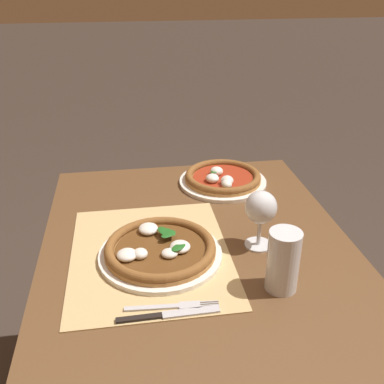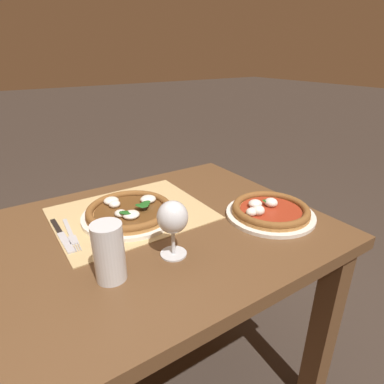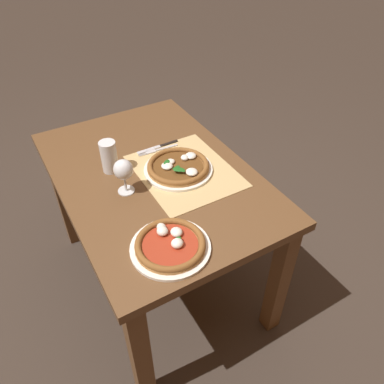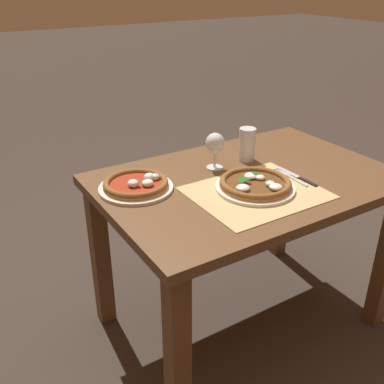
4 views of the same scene
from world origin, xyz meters
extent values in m
plane|color=#382D26|center=(0.00, 0.00, 0.00)|extent=(24.00, 24.00, 0.00)
cube|color=brown|center=(0.00, 0.00, 0.72)|extent=(1.19, 0.80, 0.04)
cube|color=brown|center=(-0.53, -0.34, 0.35)|extent=(0.07, 0.07, 0.70)
cube|color=brown|center=(-0.53, 0.34, 0.35)|extent=(0.07, 0.07, 0.70)
cube|color=brown|center=(0.53, 0.34, 0.35)|extent=(0.07, 0.07, 0.70)
cube|color=tan|center=(-0.06, -0.13, 0.74)|extent=(0.48, 0.39, 0.00)
cylinder|color=silver|center=(-0.05, -0.10, 0.75)|extent=(0.30, 0.30, 0.01)
cylinder|color=#B77F42|center=(-0.05, -0.10, 0.76)|extent=(0.27, 0.27, 0.01)
torus|color=brown|center=(-0.05, -0.10, 0.77)|extent=(0.27, 0.27, 0.02)
cylinder|color=brown|center=(-0.05, -0.10, 0.77)|extent=(0.22, 0.22, 0.00)
ellipsoid|color=silver|center=(-0.02, -0.15, 0.78)|extent=(0.04, 0.04, 0.02)
ellipsoid|color=silver|center=(-0.02, -0.18, 0.78)|extent=(0.05, 0.05, 0.02)
ellipsoid|color=silver|center=(-0.03, -0.05, 0.78)|extent=(0.05, 0.05, 0.02)
ellipsoid|color=silver|center=(-0.01, -0.08, 0.78)|extent=(0.04, 0.04, 0.02)
ellipsoid|color=silver|center=(-0.12, -0.12, 0.78)|extent=(0.05, 0.05, 0.02)
ellipsoid|color=#1E5B1E|center=(-0.02, -0.06, 0.79)|extent=(0.05, 0.05, 0.00)
ellipsoid|color=#1E5B1E|center=(-0.10, -0.09, 0.79)|extent=(0.05, 0.04, 0.00)
ellipsoid|color=#1E5B1E|center=(-0.09, -0.07, 0.79)|extent=(0.05, 0.04, 0.00)
ellipsoid|color=#1E5B1E|center=(-0.08, -0.08, 0.79)|extent=(0.05, 0.05, 0.00)
cylinder|color=silver|center=(-0.43, 0.14, 0.75)|extent=(0.29, 0.29, 0.01)
cylinder|color=#B77F42|center=(-0.43, 0.14, 0.76)|extent=(0.25, 0.25, 0.01)
torus|color=brown|center=(-0.43, 0.14, 0.77)|extent=(0.25, 0.25, 0.02)
cylinder|color=maroon|center=(-0.43, 0.14, 0.76)|extent=(0.20, 0.20, 0.00)
ellipsoid|color=silver|center=(-0.37, 0.14, 0.78)|extent=(0.04, 0.04, 0.03)
ellipsoid|color=silver|center=(-0.40, 0.10, 0.78)|extent=(0.05, 0.04, 0.03)
ellipsoid|color=silver|center=(-0.35, 0.13, 0.78)|extent=(0.04, 0.03, 0.03)
ellipsoid|color=silver|center=(-0.45, 0.12, 0.78)|extent=(0.04, 0.04, 0.03)
ellipsoid|color=#1E5B1E|center=(-0.44, 0.12, 0.78)|extent=(0.05, 0.05, 0.00)
cylinder|color=silver|center=(-0.06, 0.15, 0.74)|extent=(0.07, 0.07, 0.00)
cylinder|color=silver|center=(-0.06, 0.15, 0.78)|extent=(0.01, 0.01, 0.06)
ellipsoid|color=silver|center=(-0.06, 0.15, 0.85)|extent=(0.08, 0.08, 0.08)
ellipsoid|color=#AD5B14|center=(-0.06, 0.15, 0.84)|extent=(0.07, 0.07, 0.05)
cylinder|color=silver|center=(0.11, 0.15, 0.81)|extent=(0.07, 0.07, 0.15)
cylinder|color=black|center=(0.11, 0.15, 0.80)|extent=(0.07, 0.07, 0.12)
cylinder|color=silver|center=(0.11, 0.15, 0.86)|extent=(0.07, 0.07, 0.02)
cube|color=#B7B7BC|center=(0.14, -0.14, 0.75)|extent=(0.02, 0.12, 0.00)
cube|color=#B7B7BC|center=(0.15, -0.06, 0.75)|extent=(0.02, 0.05, 0.00)
cylinder|color=#B7B7BC|center=(0.16, -0.02, 0.75)|extent=(0.01, 0.04, 0.00)
cylinder|color=#B7B7BC|center=(0.15, -0.01, 0.75)|extent=(0.01, 0.04, 0.00)
cylinder|color=#B7B7BC|center=(0.15, -0.01, 0.75)|extent=(0.01, 0.04, 0.00)
cylinder|color=#B7B7BC|center=(0.14, -0.01, 0.75)|extent=(0.01, 0.04, 0.00)
cube|color=black|center=(0.17, -0.16, 0.75)|extent=(0.02, 0.10, 0.01)
cube|color=#B7B7BC|center=(0.17, -0.06, 0.75)|extent=(0.02, 0.12, 0.00)
camera|label=1|loc=(0.87, -0.16, 1.39)|focal=42.00mm
camera|label=2|loc=(0.29, 0.77, 1.24)|focal=30.00mm
camera|label=3|loc=(-1.23, 0.51, 1.74)|focal=35.00mm
camera|label=4|loc=(-1.06, -1.28, 1.50)|focal=42.00mm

